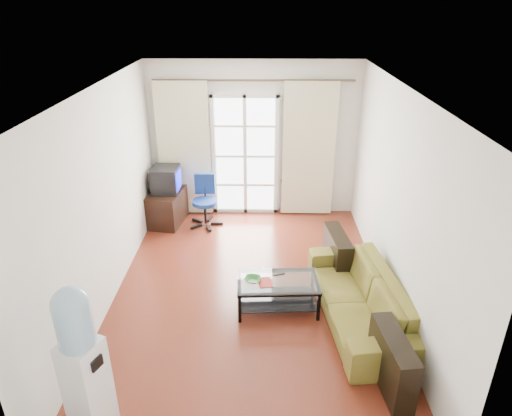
{
  "coord_description": "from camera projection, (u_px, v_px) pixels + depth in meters",
  "views": [
    {
      "loc": [
        0.15,
        -5.04,
        3.65
      ],
      "look_at": [
        0.07,
        0.35,
        1.11
      ],
      "focal_mm": 32.0,
      "sensor_mm": 36.0,
      "label": 1
    }
  ],
  "objects": [
    {
      "name": "book",
      "position": [
        258.0,
        283.0,
        5.6
      ],
      "size": [
        0.22,
        0.26,
        0.02
      ],
      "primitive_type": "imported",
      "rotation": [
        0.0,
        0.0,
        0.13
      ],
      "color": "maroon",
      "rests_on": "coffee_table"
    },
    {
      "name": "wall_back",
      "position": [
        254.0,
        140.0,
        7.89
      ],
      "size": [
        3.6,
        0.02,
        2.7
      ],
      "primitive_type": "cube",
      "color": "silver",
      "rests_on": "floor"
    },
    {
      "name": "wall_front",
      "position": [
        239.0,
        356.0,
        3.19
      ],
      "size": [
        3.6,
        0.02,
        2.7
      ],
      "primitive_type": "cube",
      "color": "silver",
      "rests_on": "floor"
    },
    {
      "name": "water_cooler",
      "position": [
        82.0,
        360.0,
        3.9
      ],
      "size": [
        0.41,
        0.41,
        1.55
      ],
      "rotation": [
        0.0,
        0.0,
        -0.39
      ],
      "color": "white",
      "rests_on": "floor"
    },
    {
      "name": "coffee_table",
      "position": [
        278.0,
        290.0,
        5.74
      ],
      "size": [
        1.05,
        0.64,
        0.41
      ],
      "rotation": [
        0.0,
        0.0,
        0.05
      ],
      "color": "silver",
      "rests_on": "floor"
    },
    {
      "name": "bowl",
      "position": [
        253.0,
        280.0,
        5.65
      ],
      "size": [
        0.25,
        0.25,
        0.05
      ],
      "primitive_type": "imported",
      "rotation": [
        0.0,
        0.0,
        -0.12
      ],
      "color": "#318849",
      "rests_on": "coffee_table"
    },
    {
      "name": "curtain_rod",
      "position": [
        253.0,
        80.0,
        7.36
      ],
      "size": [
        3.3,
        0.04,
        0.04
      ],
      "primitive_type": "cylinder",
      "rotation": [
        0.0,
        1.57,
        0.0
      ],
      "color": "#4C3F2D",
      "rests_on": "wall_back"
    },
    {
      "name": "curtain_left",
      "position": [
        184.0,
        150.0,
        7.87
      ],
      "size": [
        0.9,
        0.07,
        2.35
      ],
      "primitive_type": "cube",
      "color": "beige",
      "rests_on": "curtain_rod"
    },
    {
      "name": "wall_right",
      "position": [
        398.0,
        203.0,
        5.52
      ],
      "size": [
        0.02,
        5.2,
        2.7
      ],
      "primitive_type": "cube",
      "color": "silver",
      "rests_on": "floor"
    },
    {
      "name": "crt_tv",
      "position": [
        165.0,
        179.0,
        7.74
      ],
      "size": [
        0.5,
        0.49,
        0.43
      ],
      "rotation": [
        0.0,
        0.0,
        -0.04
      ],
      "color": "black",
      "rests_on": "tv_stand"
    },
    {
      "name": "tv_stand",
      "position": [
        167.0,
        207.0,
        7.92
      ],
      "size": [
        0.64,
        0.86,
        0.58
      ],
      "primitive_type": "cube",
      "rotation": [
        0.0,
        0.0,
        -0.16
      ],
      "color": "black",
      "rests_on": "floor"
    },
    {
      "name": "remote",
      "position": [
        279.0,
        274.0,
        5.79
      ],
      "size": [
        0.15,
        0.09,
        0.02
      ],
      "primitive_type": "cube",
      "rotation": [
        0.0,
        0.0,
        0.34
      ],
      "color": "black",
      "rests_on": "coffee_table"
    },
    {
      "name": "task_chair",
      "position": [
        205.0,
        211.0,
        7.86
      ],
      "size": [
        0.63,
        0.63,
        0.88
      ],
      "rotation": [
        0.0,
        0.0,
        0.05
      ],
      "color": "black",
      "rests_on": "floor"
    },
    {
      "name": "wall_left",
      "position": [
        102.0,
        201.0,
        5.57
      ],
      "size": [
        0.02,
        5.2,
        2.7
      ],
      "primitive_type": "cube",
      "color": "silver",
      "rests_on": "floor"
    },
    {
      "name": "sofa",
      "position": [
        360.0,
        298.0,
        5.53
      ],
      "size": [
        2.3,
        1.31,
        0.62
      ],
      "primitive_type": "imported",
      "rotation": [
        0.0,
        0.0,
        -1.45
      ],
      "color": "brown",
      "rests_on": "floor"
    },
    {
      "name": "french_door",
      "position": [
        245.0,
        156.0,
        7.96
      ],
      "size": [
        1.16,
        0.06,
        2.15
      ],
      "color": "white",
      "rests_on": "wall_back"
    },
    {
      "name": "radiator",
      "position": [
        298.0,
        196.0,
        8.23
      ],
      "size": [
        0.64,
        0.12,
        0.64
      ],
      "primitive_type": "cube",
      "color": "gray",
      "rests_on": "floor"
    },
    {
      "name": "floor",
      "position": [
        250.0,
        294.0,
        6.12
      ],
      "size": [
        5.2,
        5.2,
        0.0
      ],
      "primitive_type": "plane",
      "color": "maroon",
      "rests_on": "ground"
    },
    {
      "name": "curtain_right",
      "position": [
        309.0,
        151.0,
        7.84
      ],
      "size": [
        0.9,
        0.07,
        2.35
      ],
      "primitive_type": "cube",
      "color": "beige",
      "rests_on": "curtain_rod"
    },
    {
      "name": "ceiling",
      "position": [
        249.0,
        90.0,
        4.97
      ],
      "size": [
        5.2,
        5.2,
        0.0
      ],
      "primitive_type": "plane",
      "rotation": [
        3.14,
        0.0,
        0.0
      ],
      "color": "white",
      "rests_on": "wall_back"
    }
  ]
}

